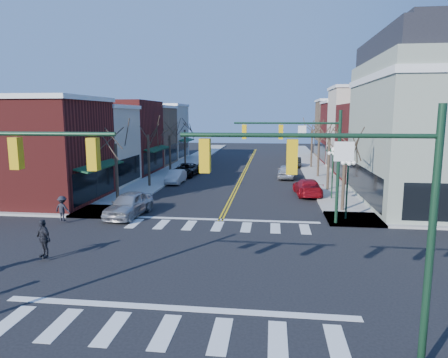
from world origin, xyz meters
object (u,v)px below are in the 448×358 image
(lamppost_midblock, at_px, (333,164))
(pedestrian_dark_b, at_px, (62,208))
(car_left_near, at_px, (129,204))
(car_right_far, at_px, (295,162))
(car_left_mid, at_px, (176,177))
(car_right_near, at_px, (307,187))
(car_right_mid, at_px, (286,171))
(pedestrian_dark_a, at_px, (43,238))
(lamppost_corner, at_px, (348,176))
(car_left_far, at_px, (186,170))

(lamppost_midblock, height_order, pedestrian_dark_b, lamppost_midblock)
(car_left_near, xyz_separation_m, car_right_far, (12.80, 27.90, -0.16))
(car_left_near, bearing_deg, car_left_mid, 95.65)
(lamppost_midblock, relative_size, car_right_near, 0.87)
(car_right_mid, distance_m, pedestrian_dark_a, 29.24)
(lamppost_midblock, relative_size, pedestrian_dark_b, 2.65)
(lamppost_corner, distance_m, car_right_far, 27.56)
(car_right_far, bearing_deg, car_right_mid, 82.00)
(car_left_near, distance_m, car_right_mid, 21.14)
(car_left_near, bearing_deg, car_right_near, 39.95)
(lamppost_corner, height_order, pedestrian_dark_b, lamppost_corner)
(pedestrian_dark_b, bearing_deg, car_left_far, -88.81)
(pedestrian_dark_b, bearing_deg, pedestrian_dark_a, 122.86)
(car_left_far, distance_m, car_right_far, 16.08)
(lamppost_corner, relative_size, car_right_mid, 0.96)
(car_right_mid, bearing_deg, car_right_far, -96.71)
(car_right_near, bearing_deg, car_right_far, -94.87)
(lamppost_midblock, height_order, car_right_near, lamppost_midblock)
(car_left_mid, bearing_deg, car_left_near, -89.65)
(car_left_mid, height_order, pedestrian_dark_b, pedestrian_dark_b)
(lamppost_corner, relative_size, car_left_far, 0.84)
(car_left_near, bearing_deg, pedestrian_dark_b, -142.15)
(car_right_near, height_order, car_right_far, car_right_near)
(car_left_far, xyz_separation_m, car_right_near, (12.80, -9.44, 0.00))
(car_left_far, relative_size, car_right_far, 1.27)
(lamppost_corner, height_order, car_right_far, lamppost_corner)
(car_right_mid, xyz_separation_m, pedestrian_dark_a, (-12.31, -26.52, 0.31))
(car_left_mid, distance_m, pedestrian_dark_b, 16.12)
(car_left_mid, bearing_deg, pedestrian_dark_a, -92.39)
(car_left_mid, distance_m, pedestrian_dark_a, 22.11)
(car_left_mid, bearing_deg, pedestrian_dark_b, -102.52)
(car_left_mid, distance_m, car_right_near, 13.64)
(lamppost_corner, height_order, car_left_mid, lamppost_corner)
(pedestrian_dark_a, bearing_deg, car_right_near, 82.36)
(car_left_mid, bearing_deg, lamppost_midblock, -23.50)
(car_left_far, bearing_deg, pedestrian_dark_a, -87.78)
(lamppost_corner, height_order, car_right_near, lamppost_corner)
(car_left_far, bearing_deg, car_left_near, -85.53)
(car_right_far, height_order, pedestrian_dark_b, pedestrian_dark_b)
(car_left_far, height_order, pedestrian_dark_b, pedestrian_dark_b)
(car_left_mid, relative_size, car_right_mid, 0.90)
(lamppost_corner, bearing_deg, lamppost_midblock, 90.00)
(car_right_mid, bearing_deg, lamppost_corner, 102.91)
(pedestrian_dark_a, bearing_deg, car_right_far, 100.19)
(car_left_mid, xyz_separation_m, car_right_far, (12.80, 14.45, -0.00))
(pedestrian_dark_a, bearing_deg, lamppost_corner, 61.19)
(lamppost_midblock, height_order, car_left_far, lamppost_midblock)
(lamppost_corner, distance_m, car_left_far, 23.03)
(car_left_far, distance_m, pedestrian_dark_b, 20.75)
(lamppost_midblock, distance_m, car_right_far, 21.11)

